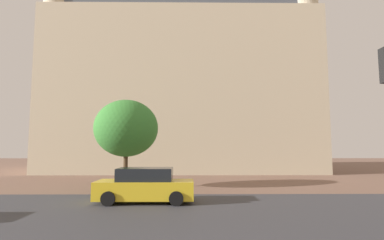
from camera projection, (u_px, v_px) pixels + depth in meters
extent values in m
plane|color=brown|center=(187.00, 206.00, 12.92)|extent=(120.00, 120.00, 0.00)
cube|color=#38383D|center=(187.00, 211.00, 11.82)|extent=(120.00, 8.61, 0.00)
cube|color=beige|center=(182.00, 98.00, 34.94)|extent=(28.70, 13.80, 16.93)
cube|color=#4C515B|center=(183.00, 21.00, 35.87)|extent=(26.40, 12.69, 2.40)
cube|color=beige|center=(211.00, 31.00, 35.78)|extent=(4.34, 4.34, 33.62)
cylinder|color=beige|center=(55.00, 77.00, 29.55)|extent=(2.80, 2.80, 19.47)
cylinder|color=beige|center=(306.00, 70.00, 29.91)|extent=(2.80, 2.80, 21.05)
cube|color=gold|center=(145.00, 189.00, 13.74)|extent=(4.55, 1.72, 0.84)
cube|color=black|center=(145.00, 174.00, 13.81)|extent=(2.55, 1.51, 0.59)
cylinder|color=black|center=(108.00, 199.00, 12.85)|extent=(0.64, 0.22, 0.64)
cylinder|color=black|center=(118.00, 193.00, 14.55)|extent=(0.64, 0.22, 0.64)
cylinder|color=black|center=(176.00, 199.00, 12.88)|extent=(0.64, 0.22, 0.64)
cylinder|color=black|center=(178.00, 193.00, 14.59)|extent=(0.64, 0.22, 0.64)
cylinder|color=#4C3823|center=(125.00, 171.00, 18.52)|extent=(0.28, 0.28, 2.19)
ellipsoid|color=#387F33|center=(126.00, 128.00, 18.78)|extent=(4.07, 4.07, 3.66)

